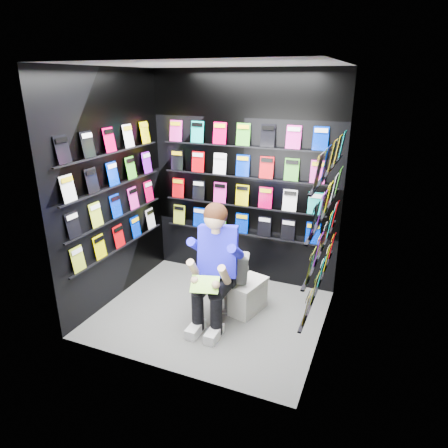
% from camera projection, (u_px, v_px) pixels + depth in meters
% --- Properties ---
extents(floor, '(2.40, 2.40, 0.00)m').
position_uv_depth(floor, '(211.00, 313.00, 4.48)').
color(floor, '#5D5D5A').
rests_on(floor, ground).
extents(ceiling, '(2.40, 2.40, 0.00)m').
position_uv_depth(ceiling, '(208.00, 64.00, 3.59)').
color(ceiling, white).
rests_on(ceiling, floor).
extents(wall_back, '(2.40, 0.04, 2.60)m').
position_uv_depth(wall_back, '(243.00, 180.00, 4.90)').
color(wall_back, black).
rests_on(wall_back, floor).
extents(wall_front, '(2.40, 0.04, 2.60)m').
position_uv_depth(wall_front, '(157.00, 236.00, 3.17)').
color(wall_front, black).
rests_on(wall_front, floor).
extents(wall_left, '(0.04, 2.00, 2.60)m').
position_uv_depth(wall_left, '(112.00, 190.00, 4.47)').
color(wall_left, black).
rests_on(wall_left, floor).
extents(wall_right, '(0.04, 2.00, 2.60)m').
position_uv_depth(wall_right, '(330.00, 217.00, 3.60)').
color(wall_right, black).
rests_on(wall_right, floor).
extents(comics_back, '(2.10, 0.06, 1.37)m').
position_uv_depth(comics_back, '(242.00, 181.00, 4.87)').
color(comics_back, '#CA0042').
rests_on(comics_back, wall_back).
extents(comics_left, '(0.06, 1.70, 1.37)m').
position_uv_depth(comics_left, '(114.00, 190.00, 4.45)').
color(comics_left, '#CA0042').
rests_on(comics_left, wall_left).
extents(comics_right, '(0.06, 1.70, 1.37)m').
position_uv_depth(comics_right, '(327.00, 216.00, 3.61)').
color(comics_right, '#CA0042').
rests_on(comics_right, wall_right).
extents(toilet, '(0.61, 0.84, 0.73)m').
position_uv_depth(toilet, '(232.00, 272.00, 4.61)').
color(toilet, white).
rests_on(toilet, floor).
extents(longbox, '(0.35, 0.49, 0.34)m').
position_uv_depth(longbox, '(248.00, 297.00, 4.47)').
color(longbox, silver).
rests_on(longbox, floor).
extents(longbox_lid, '(0.37, 0.52, 0.03)m').
position_uv_depth(longbox_lid, '(248.00, 283.00, 4.41)').
color(longbox_lid, silver).
rests_on(longbox_lid, longbox).
extents(reader, '(0.74, 0.91, 1.46)m').
position_uv_depth(reader, '(219.00, 252.00, 4.14)').
color(reader, '#0904D6').
rests_on(reader, toilet).
extents(held_comic, '(0.31, 0.23, 0.12)m').
position_uv_depth(held_comic, '(205.00, 284.00, 3.91)').
color(held_comic, green).
rests_on(held_comic, reader).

